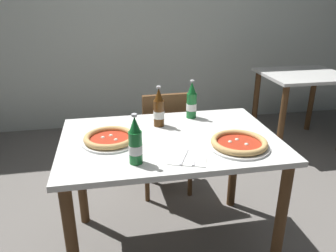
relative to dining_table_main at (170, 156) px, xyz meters
name	(u,v)px	position (x,y,z in m)	size (l,w,h in m)	color
ground_plane	(169,244)	(0.00, 0.00, -0.64)	(8.00, 8.00, 0.00)	slate
back_wall_tiled	(132,12)	(0.00, 2.20, 0.66)	(7.00, 0.10, 2.60)	silver
dining_table_main	(170,156)	(0.00, 0.00, 0.00)	(1.20, 0.80, 0.75)	silver
chair_behind_table	(166,137)	(0.09, 0.61, -0.15)	(0.42, 0.42, 0.85)	brown
dining_table_background	(301,89)	(1.62, 1.30, -0.04)	(0.80, 0.70, 0.75)	silver
pizza_margherita_near	(110,139)	(-0.33, 0.00, 0.14)	(0.30, 0.30, 0.04)	white
pizza_marinara_far	(239,143)	(0.33, -0.19, 0.13)	(0.32, 0.32, 0.04)	white
beer_bottle_left	(159,109)	(-0.03, 0.19, 0.22)	(0.07, 0.07, 0.25)	#512D0F
beer_bottle_center	(135,143)	(-0.21, -0.26, 0.22)	(0.07, 0.07, 0.25)	#196B2D
beer_bottle_right	(192,102)	(0.20, 0.29, 0.22)	(0.07, 0.07, 0.25)	#196B2D
napkin_with_cutlery	(188,157)	(0.04, -0.25, 0.12)	(0.23, 0.23, 0.01)	white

